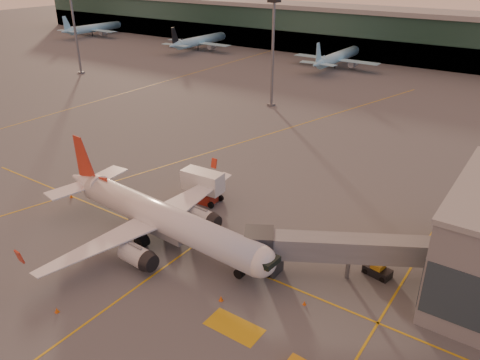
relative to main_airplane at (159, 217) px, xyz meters
The scene contains 15 objects.
ground 5.16m from the main_airplane, 99.69° to the right, with size 600.00×600.00×0.00m, color #4C4F54.
taxi_markings 41.81m from the main_airplane, 100.98° to the left, with size 100.12×173.00×0.01m.
terminal 138.29m from the main_airplane, 90.25° to the left, with size 400.00×20.00×17.60m.
mast_west_far 108.39m from the main_airplane, 147.20° to the left, with size 2.40×2.40×25.60m.
mast_west_near 66.67m from the main_airplane, 108.28° to the left, with size 2.40×2.40×25.60m.
distant_aircraft_row 116.48m from the main_airplane, 100.70° to the left, with size 290.00×34.00×13.00m.
main_airplane is the anchor object (origin of this frame).
jet_bridge 25.93m from the main_airplane, 16.81° to the left, with size 23.53×15.21×5.65m.
catering_truck 12.42m from the main_airplane, 101.33° to the left, with size 6.60×3.25×5.00m.
pushback_tug 28.15m from the main_airplane, 19.31° to the left, with size 3.48×2.30×1.66m.
cone_nose 22.01m from the main_airplane, ahead, with size 0.39×0.39×0.50m.
cone_tail 20.67m from the main_airplane, behind, with size 0.49×0.49×0.62m.
cone_wing_right 16.96m from the main_airplane, 88.39° to the right, with size 0.48×0.48×0.61m.
cone_wing_left 17.09m from the main_airplane, 97.52° to the left, with size 0.38×0.38×0.49m.
cone_fwd 15.10m from the main_airplane, 20.21° to the right, with size 0.50×0.50×0.63m.
Camera 1 is at (39.47, -33.98, 34.50)m, focal length 35.00 mm.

